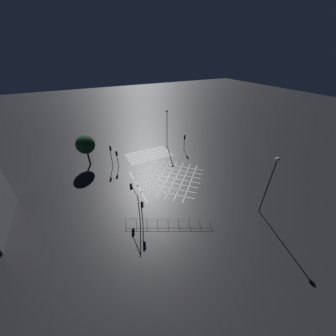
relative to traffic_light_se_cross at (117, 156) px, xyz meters
The scene contains 11 objects.
ground_plane 10.31m from the traffic_light_se_cross, 134.15° to the left, with size 200.00×200.00×0.00m, color black.
road_markings 7.48m from the traffic_light_se_cross, 160.76° to the left, with size 13.88×18.65×0.01m.
traffic_light_se_cross is the anchor object (origin of this frame).
traffic_light_sw_cross 14.93m from the traffic_light_se_cross, behind, with size 0.36×0.39×3.55m.
traffic_light_ne_cross 13.05m from the traffic_light_se_cross, 86.68° to the left, with size 0.36×3.09×4.37m.
traffic_light_ne_main 14.89m from the traffic_light_se_cross, 88.34° to the left, with size 0.39×0.36×3.59m.
traffic_light_se_main 1.31m from the traffic_light_se_cross, 41.27° to the right, with size 0.39×0.36×4.35m.
street_lamp_east 25.20m from the traffic_light_se_cross, 125.99° to the left, with size 0.49×0.49×8.57m.
street_lamp_west 13.66m from the traffic_light_se_cross, 160.49° to the right, with size 0.50×0.50×8.22m.
street_tree_near 6.12m from the traffic_light_se_cross, 35.89° to the right, with size 3.43×3.43×6.00m.
pedestrian_railing 16.85m from the traffic_light_se_cross, 97.83° to the left, with size 9.77×4.89×1.05m.
Camera 1 is at (12.05, 24.19, 19.09)m, focal length 20.00 mm.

